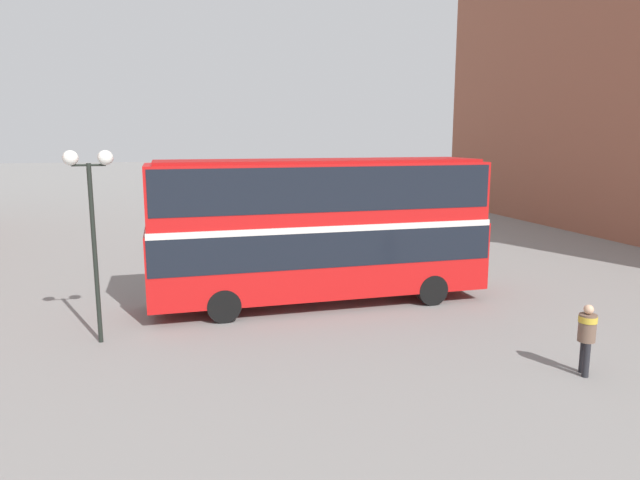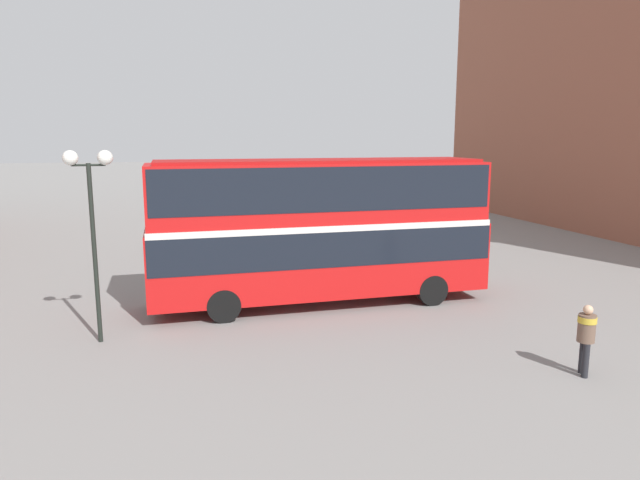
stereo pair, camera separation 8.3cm
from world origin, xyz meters
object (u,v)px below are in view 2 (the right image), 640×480
object	(u,v)px
pedestrian_foreground	(586,333)
street_lamp_twin_globe	(90,193)
parked_car_kerb_far	(411,211)
parked_car_kerb_near	(212,234)
double_decker_bus	(320,222)

from	to	relation	value
pedestrian_foreground	street_lamp_twin_globe	world-z (taller)	street_lamp_twin_globe
pedestrian_foreground	parked_car_kerb_far	world-z (taller)	pedestrian_foreground
parked_car_kerb_near	parked_car_kerb_far	world-z (taller)	parked_car_kerb_far
double_decker_bus	pedestrian_foreground	world-z (taller)	double_decker_bus
pedestrian_foreground	double_decker_bus	bearing A→B (deg)	-34.28
parked_car_kerb_near	parked_car_kerb_far	size ratio (longest dim) A/B	0.94
pedestrian_foreground	parked_car_kerb_near	bearing A→B (deg)	-43.67
street_lamp_twin_globe	double_decker_bus	bearing A→B (deg)	16.35
pedestrian_foreground	street_lamp_twin_globe	distance (m)	12.71
double_decker_bus	street_lamp_twin_globe	size ratio (longest dim) A/B	2.14
parked_car_kerb_near	street_lamp_twin_globe	size ratio (longest dim) A/B	0.88
pedestrian_foreground	parked_car_kerb_near	distance (m)	19.25
double_decker_bus	street_lamp_twin_globe	bearing A→B (deg)	-163.66
parked_car_kerb_far	street_lamp_twin_globe	size ratio (longest dim) A/B	0.94
double_decker_bus	pedestrian_foreground	distance (m)	8.70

